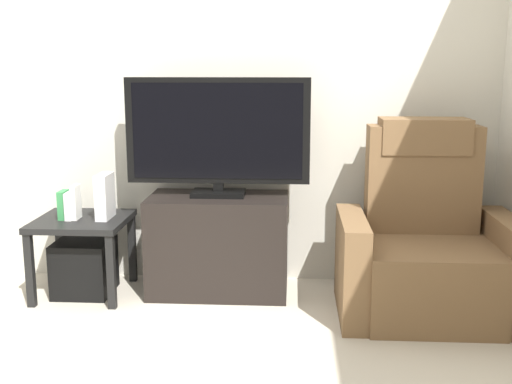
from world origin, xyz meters
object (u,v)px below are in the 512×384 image
(book_leftmost, at_px, (63,205))
(book_middle, at_px, (71,205))
(television, at_px, (218,134))
(subwoofer_box, at_px, (85,267))
(tv_stand, at_px, (219,244))
(recliner_armchair, at_px, (426,247))
(side_table, at_px, (82,230))
(book_rightmost, at_px, (76,202))
(game_console, at_px, (105,196))

(book_leftmost, distance_m, book_middle, 0.04)
(television, distance_m, subwoofer_box, 1.16)
(tv_stand, relative_size, subwoofer_box, 2.52)
(tv_stand, height_order, television, television)
(television, xyz_separation_m, recliner_armchair, (1.20, -0.25, -0.60))
(side_table, xyz_separation_m, book_rightmost, (-0.02, -0.02, 0.18))
(game_console, bearing_deg, book_middle, -171.52)
(subwoofer_box, bearing_deg, book_leftmost, -168.69)
(book_rightmost, bearing_deg, subwoofer_box, 41.21)
(book_middle, bearing_deg, game_console, 8.48)
(book_rightmost, relative_size, game_console, 0.76)
(tv_stand, height_order, book_middle, book_middle)
(recliner_armchair, relative_size, book_rightmost, 5.24)
(subwoofer_box, distance_m, book_leftmost, 0.41)
(recliner_armchair, relative_size, book_middle, 6.56)
(tv_stand, distance_m, book_leftmost, 0.96)
(television, height_order, side_table, television)
(television, bearing_deg, book_middle, -172.27)
(book_middle, bearing_deg, recliner_armchair, -3.74)
(subwoofer_box, height_order, book_rightmost, book_rightmost)
(television, bearing_deg, side_table, -173.12)
(television, relative_size, recliner_armchair, 1.02)
(tv_stand, bearing_deg, book_leftmost, -173.77)
(book_leftmost, height_order, book_rightmost, book_rightmost)
(tv_stand, height_order, book_leftmost, book_leftmost)
(television, distance_m, game_console, 0.77)
(tv_stand, bearing_deg, subwoofer_box, -174.40)
(tv_stand, relative_size, book_leftmost, 4.90)
(television, height_order, book_rightmost, television)
(television, bearing_deg, subwoofer_box, -173.12)
(game_console, bearing_deg, tv_stand, 5.95)
(television, height_order, book_middle, television)
(tv_stand, relative_size, game_console, 3.10)
(tv_stand, relative_size, book_rightmost, 4.07)
(book_middle, relative_size, game_console, 0.61)
(subwoofer_box, bearing_deg, book_middle, -160.44)
(tv_stand, relative_size, book_middle, 5.10)
(book_leftmost, bearing_deg, television, 7.37)
(television, height_order, recliner_armchair, television)
(television, distance_m, recliner_armchair, 1.37)
(recliner_armchair, height_order, book_leftmost, recliner_armchair)
(tv_stand, bearing_deg, recliner_armchair, -11.10)
(side_table, height_order, game_console, game_console)
(recliner_armchair, height_order, side_table, recliner_armchair)
(tv_stand, relative_size, television, 0.76)
(television, height_order, book_leftmost, television)
(book_middle, distance_m, game_console, 0.21)
(tv_stand, distance_m, subwoofer_box, 0.83)
(side_table, height_order, book_middle, book_middle)
(side_table, height_order, book_leftmost, book_leftmost)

